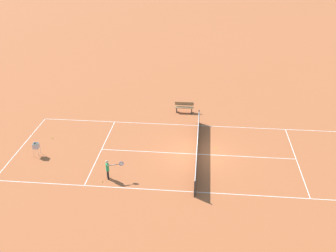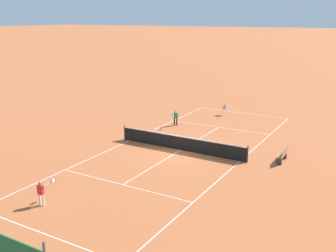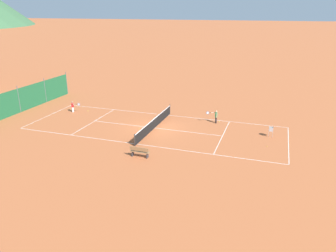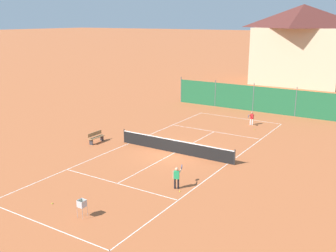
{
  "view_description": "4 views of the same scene",
  "coord_description": "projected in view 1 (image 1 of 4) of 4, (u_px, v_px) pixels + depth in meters",
  "views": [
    {
      "loc": [
        22.14,
        0.22,
        13.59
      ],
      "look_at": [
        -1.72,
        -2.07,
        1.1
      ],
      "focal_mm": 42.0,
      "sensor_mm": 36.0,
      "label": 1
    },
    {
      "loc": [
        -11.57,
        21.62,
        8.51
      ],
      "look_at": [
        1.66,
        -1.18,
        1.13
      ],
      "focal_mm": 42.0,
      "sensor_mm": 36.0,
      "label": 2
    },
    {
      "loc": [
        -26.96,
        -10.41,
        10.59
      ],
      "look_at": [
        -1.15,
        -1.71,
        0.79
      ],
      "focal_mm": 35.0,
      "sensor_mm": 36.0,
      "label": 3
    },
    {
      "loc": [
        13.72,
        -22.63,
        9.21
      ],
      "look_at": [
        -1.65,
        1.7,
        1.34
      ],
      "focal_mm": 42.0,
      "sensor_mm": 36.0,
      "label": 4
    }
  ],
  "objects": [
    {
      "name": "courtside_bench",
      "position": [
        184.0,
        107.0,
        31.34
      ],
      "size": [
        0.36,
        1.5,
        0.84
      ],
      "color": "olive",
      "rests_on": "ground"
    },
    {
      "name": "tennis_net",
      "position": [
        197.0,
        148.0,
        25.61
      ],
      "size": [
        9.18,
        0.08,
        1.06
      ],
      "color": "#2D2D2D",
      "rests_on": "ground"
    },
    {
      "name": "ground_plane",
      "position": [
        197.0,
        154.0,
        25.85
      ],
      "size": [
        600.0,
        600.0,
        0.0
      ],
      "primitive_type": "plane",
      "color": "#B25B33"
    },
    {
      "name": "ball_hopper",
      "position": [
        36.0,
        147.0,
        25.42
      ],
      "size": [
        0.36,
        0.36,
        0.89
      ],
      "color": "#B7B7BC",
      "rests_on": "ground"
    },
    {
      "name": "tennis_ball_far_corner",
      "position": [
        52.0,
        138.0,
        27.73
      ],
      "size": [
        0.07,
        0.07,
        0.07
      ],
      "primitive_type": "sphere",
      "color": "#CCE033",
      "rests_on": "ground"
    },
    {
      "name": "tennis_ball_alley_left",
      "position": [
        102.0,
        181.0,
        23.08
      ],
      "size": [
        0.07,
        0.07,
        0.07
      ],
      "primitive_type": "sphere",
      "color": "#CCE033",
      "rests_on": "ground"
    },
    {
      "name": "player_near_baseline",
      "position": [
        108.0,
        168.0,
        23.07
      ],
      "size": [
        0.41,
        1.08,
        1.27
      ],
      "color": "black",
      "rests_on": "ground"
    },
    {
      "name": "tennis_ball_mid_court",
      "position": [
        216.0,
        149.0,
        26.39
      ],
      "size": [
        0.07,
        0.07,
        0.07
      ],
      "primitive_type": "sphere",
      "color": "#CCE033",
      "rests_on": "ground"
    },
    {
      "name": "court_line_markings",
      "position": [
        197.0,
        154.0,
        25.84
      ],
      "size": [
        8.25,
        23.85,
        0.01
      ],
      "color": "white",
      "rests_on": "ground"
    }
  ]
}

